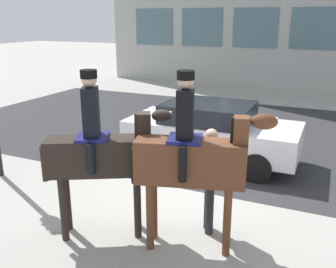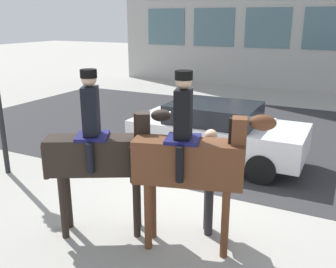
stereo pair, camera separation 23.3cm
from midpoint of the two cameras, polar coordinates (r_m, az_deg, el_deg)
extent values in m
plane|color=#9E9B93|center=(7.20, 2.67, -10.06)|extent=(80.00, 80.00, 0.00)
cube|color=#2D2D30|center=(11.41, 12.42, 0.01)|extent=(18.46, 8.50, 0.01)
cube|color=slate|center=(20.90, 0.03, 16.01)|extent=(2.17, 0.02, 1.87)
cube|color=slate|center=(19.84, 7.32, 15.82)|extent=(2.17, 0.02, 1.87)
cube|color=slate|center=(19.11, 15.27, 15.33)|extent=(2.17, 0.02, 1.87)
cube|color=slate|center=(18.74, 23.64, 14.50)|extent=(2.17, 0.02, 1.87)
cube|color=black|center=(5.76, -9.38, -3.18)|extent=(1.58, 1.13, 0.56)
cylinder|color=black|center=(6.17, -3.58, -9.62)|extent=(0.11, 0.11, 1.03)
cylinder|color=black|center=(5.89, -3.67, -10.97)|extent=(0.11, 0.11, 1.03)
cylinder|color=black|center=(6.31, -13.97, -9.49)|extent=(0.11, 0.11, 1.03)
cylinder|color=black|center=(6.04, -14.57, -10.79)|extent=(0.11, 0.11, 1.03)
cube|color=black|center=(5.59, -2.57, 0.42)|extent=(0.29, 0.31, 0.57)
cube|color=#382314|center=(5.58, -3.80, 0.60)|extent=(0.07, 0.09, 0.52)
ellipsoid|color=black|center=(5.52, 0.15, 2.84)|extent=(0.36, 0.32, 0.18)
cube|color=silver|center=(5.52, 1.09, 3.05)|extent=(0.12, 0.10, 0.07)
cylinder|color=#382314|center=(5.96, -17.19, -4.09)|extent=(0.09, 0.09, 0.55)
cube|color=#14144C|center=(5.67, -10.30, -0.33)|extent=(0.64, 0.64, 0.05)
cube|color=black|center=(5.57, -10.52, 3.48)|extent=(0.35, 0.39, 0.72)
sphere|color=#D1A889|center=(5.48, -10.78, 8.24)|extent=(0.22, 0.22, 0.22)
cylinder|color=black|center=(5.47, -10.83, 9.04)|extent=(0.24, 0.24, 0.12)
cylinder|color=black|center=(6.00, -9.81, -1.79)|extent=(0.11, 0.11, 0.45)
cylinder|color=black|center=(5.50, -10.57, -3.61)|extent=(0.11, 0.11, 0.45)
cube|color=#59331E|center=(5.29, 4.35, -4.29)|extent=(1.61, 0.84, 0.63)
cylinder|color=#59331E|center=(5.76, 9.98, -11.85)|extent=(0.11, 0.11, 1.05)
cylinder|color=#59331E|center=(5.49, 9.90, -13.39)|extent=(0.11, 0.11, 1.05)
cylinder|color=#59331E|center=(5.86, -1.18, -11.02)|extent=(0.11, 0.11, 1.05)
cylinder|color=#59331E|center=(5.60, -1.85, -12.48)|extent=(0.11, 0.11, 1.05)
cube|color=#59331E|center=(5.14, 12.02, -0.71)|extent=(0.26, 0.29, 0.58)
cube|color=black|center=(5.13, 10.70, -0.42)|extent=(0.06, 0.09, 0.53)
ellipsoid|color=#59331E|center=(5.09, 15.52, 1.67)|extent=(0.40, 0.29, 0.21)
cube|color=silver|center=(5.09, 16.73, 1.81)|extent=(0.14, 0.08, 0.09)
cylinder|color=black|center=(5.47, -4.20, -4.73)|extent=(0.09, 0.09, 0.55)
cube|color=#14144C|center=(5.19, 3.58, -0.79)|extent=(0.58, 0.59, 0.05)
cube|color=black|center=(5.09, 3.66, 3.12)|extent=(0.30, 0.37, 0.67)
sphere|color=#D1A889|center=(5.00, 3.76, 8.06)|extent=(0.22, 0.22, 0.22)
cylinder|color=black|center=(4.98, 3.77, 8.93)|extent=(0.24, 0.24, 0.12)
cylinder|color=black|center=(5.53, 3.89, -2.62)|extent=(0.11, 0.11, 0.50)
cylinder|color=black|center=(5.03, 3.13, -4.67)|extent=(0.11, 0.11, 0.50)
cylinder|color=#232328|center=(6.01, 7.38, -11.39)|extent=(0.13, 0.13, 0.86)
cylinder|color=#232328|center=(6.15, 7.20, -10.68)|extent=(0.13, 0.13, 0.86)
cube|color=#232328|center=(5.76, 7.58, -4.35)|extent=(0.37, 0.46, 0.66)
sphere|color=#D1A889|center=(5.62, 7.75, -0.28)|extent=(0.20, 0.20, 0.20)
cube|color=#232328|center=(5.50, 5.03, -3.30)|extent=(0.53, 0.32, 0.09)
cone|color=orange|center=(5.49, 1.41, -3.31)|extent=(0.18, 0.12, 0.04)
cube|color=silver|center=(8.93, 8.26, -0.22)|extent=(4.02, 1.75, 0.66)
cube|color=black|center=(8.82, 7.79, 3.25)|extent=(2.01, 1.54, 0.43)
cylinder|color=black|center=(8.02, 14.80, -5.20)|extent=(0.64, 0.21, 0.64)
cylinder|color=black|center=(9.50, 16.87, -1.82)|extent=(0.64, 0.21, 0.64)
cylinder|color=black|center=(8.79, -1.25, -2.59)|extent=(0.64, 0.21, 0.64)
cylinder|color=black|center=(10.17, 2.97, 0.16)|extent=(0.64, 0.21, 0.64)
camera|label=1|loc=(0.12, -88.85, 0.36)|focal=40.00mm
camera|label=2|loc=(0.12, 91.15, -0.36)|focal=40.00mm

